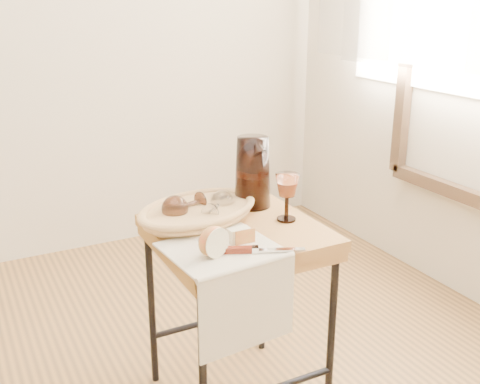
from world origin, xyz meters
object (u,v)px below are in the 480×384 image
bread_basket (198,213)px  tea_towel (222,249)px  pitcher (253,172)px  apple_half (212,241)px  side_table (237,316)px  goblet_lying_a (186,205)px  table_knife (258,249)px  goblet_lying_b (217,206)px  wine_goblet (287,197)px

bread_basket → tea_towel: bearing=-115.5°
tea_towel → pitcher: bearing=43.3°
tea_towel → apple_half: (-0.04, -0.03, 0.05)m
side_table → pitcher: size_ratio=2.27×
goblet_lying_a → side_table: bearing=117.1°
goblet_lying_a → table_knife: (0.08, -0.32, -0.04)m
goblet_lying_b → apple_half: 0.27m
goblet_lying_a → apple_half: size_ratio=1.49×
goblet_lying_b → apple_half: bearing=-162.1°
goblet_lying_b → apple_half: size_ratio=1.29×
tea_towel → apple_half: bearing=-150.4°
apple_half → pitcher: bearing=27.3°
goblet_lying_a → pitcher: (0.25, 0.03, 0.07)m
side_table → table_knife: 0.39m
goblet_lying_a → pitcher: size_ratio=0.49×
goblet_lying_b → wine_goblet: bearing=-71.7°
wine_goblet → table_knife: bearing=-138.6°
pitcher → table_knife: size_ratio=1.18×
bread_basket → apple_half: size_ratio=4.09×
table_knife → bread_basket: bearing=123.4°
bread_basket → goblet_lying_b: 0.06m
wine_goblet → table_knife: 0.28m
tea_towel → table_knife: (0.08, -0.07, 0.01)m
side_table → tea_towel: (-0.12, -0.13, 0.32)m
goblet_lying_a → wine_goblet: (0.28, -0.14, 0.02)m
goblet_lying_b → pitcher: 0.19m
tea_towel → apple_half: size_ratio=3.29×
pitcher → apple_half: bearing=-145.9°
side_table → goblet_lying_a: goblet_lying_a is taller
tea_towel → apple_half: 0.07m
side_table → tea_towel: tea_towel is taller
table_knife → tea_towel: bearing=162.8°
goblet_lying_b → apple_half: (-0.13, -0.24, -0.00)m
side_table → goblet_lying_a: bearing=135.1°
wine_goblet → tea_towel: bearing=-158.9°
table_knife → side_table: bearing=103.8°
bread_basket → wine_goblet: size_ratio=2.40×
side_table → goblet_lying_a: size_ratio=4.65×
pitcher → goblet_lying_a: bearing=173.7°
tea_towel → goblet_lying_b: bearing=62.9°
pitcher → table_knife: 0.40m
tea_towel → pitcher: pitcher is taller
side_table → apple_half: size_ratio=6.92×
side_table → table_knife: table_knife is taller
wine_goblet → table_knife: (-0.20, -0.18, -0.06)m
pitcher → wine_goblet: pitcher is taller
pitcher → apple_half: size_ratio=3.05×
side_table → apple_half: (-0.16, -0.16, 0.36)m
goblet_lying_b → pitcher: size_ratio=0.42×
wine_goblet → side_table: bearing=172.0°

